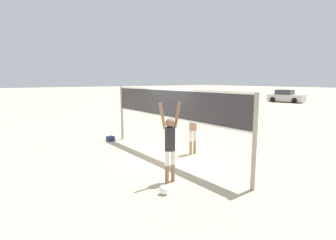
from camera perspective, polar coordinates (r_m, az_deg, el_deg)
The scene contains 7 objects.
ground_plane at distance 9.43m, azimuth 0.00°, elevation -8.04°, with size 200.00×200.00×0.00m, color beige.
volleyball_net at distance 9.09m, azimuth 0.00°, elevation 2.40°, with size 7.17×0.12×2.43m.
player_spiker at distance 6.89m, azimuth 0.44°, elevation -4.54°, with size 0.28×0.71×2.16m.
player_blocker at distance 9.62m, azimuth 5.48°, elevation -0.69°, with size 0.28×0.71×2.19m.
volleyball at distance 6.48m, azimuth -0.94°, elevation -14.93°, with size 0.23×0.23×0.23m.
gear_bag at distance 12.14m, azimuth -12.40°, elevation -3.96°, with size 0.36×0.29×0.20m.
parked_car_mid at distance 35.69m, azimuth 24.25°, elevation 4.65°, with size 4.41×2.61×1.55m.
Camera 1 is at (7.25, -5.39, 2.71)m, focal length 28.00 mm.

